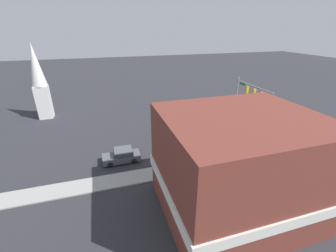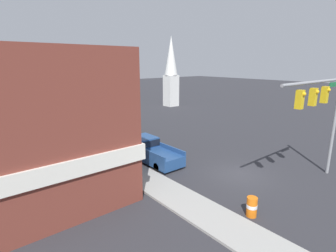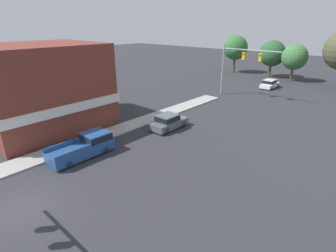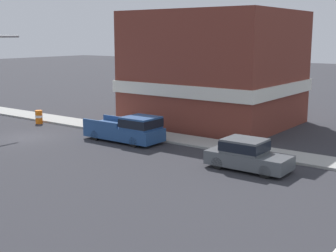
% 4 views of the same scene
% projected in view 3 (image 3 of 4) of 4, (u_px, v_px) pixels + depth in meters
% --- Properties ---
extents(ground_plane, '(200.00, 200.00, 0.00)m').
position_uv_depth(ground_plane, '(22.00, 209.00, 16.21)').
color(ground_plane, '#2D2D33').
extents(far_signal_assembly, '(8.85, 0.49, 7.59)m').
position_uv_depth(far_signal_assembly, '(239.00, 60.00, 38.45)').
color(far_signal_assembly, gray).
rests_on(far_signal_assembly, ground).
extents(car_lead, '(1.93, 4.37, 1.62)m').
position_uv_depth(car_lead, '(168.00, 121.00, 28.12)').
color(car_lead, black).
rests_on(car_lead, ground).
extents(car_distant, '(1.86, 4.52, 1.50)m').
position_uv_depth(car_distant, '(270.00, 84.00, 45.86)').
color(car_distant, black).
rests_on(car_distant, ground).
extents(pickup_truck_parked, '(2.09, 5.52, 1.80)m').
position_uv_depth(pickup_truck_parked, '(86.00, 145.00, 22.49)').
color(pickup_truck_parked, black).
rests_on(pickup_truck_parked, ground).
extents(corner_brick_building, '(10.47, 12.11, 8.77)m').
position_uv_depth(corner_brick_building, '(42.00, 88.00, 27.61)').
color(corner_brick_building, brown).
rests_on(corner_brick_building, ground).
extents(backdrop_tree_left_far, '(5.29, 5.29, 8.13)m').
position_uv_depth(backdrop_tree_left_far, '(236.00, 48.00, 58.64)').
color(backdrop_tree_left_far, '#4C3823').
rests_on(backdrop_tree_left_far, ground).
extents(backdrop_tree_left_mid, '(5.21, 5.21, 7.42)m').
position_uv_depth(backdrop_tree_left_mid, '(272.00, 54.00, 53.74)').
color(backdrop_tree_left_mid, '#4C3823').
rests_on(backdrop_tree_left_mid, ground).
extents(backdrop_tree_center, '(4.79, 4.79, 6.99)m').
position_uv_depth(backdrop_tree_center, '(295.00, 57.00, 50.00)').
color(backdrop_tree_center, '#4C3823').
rests_on(backdrop_tree_center, ground).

